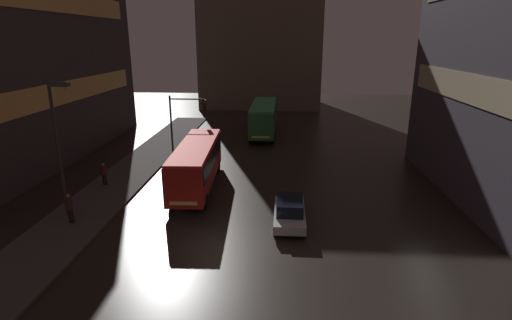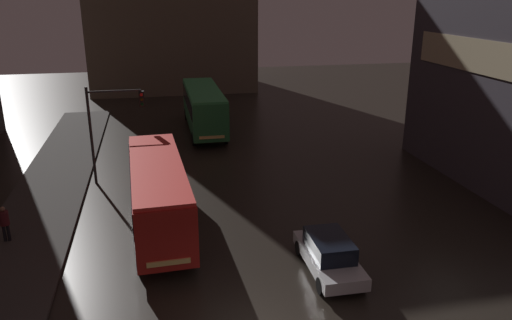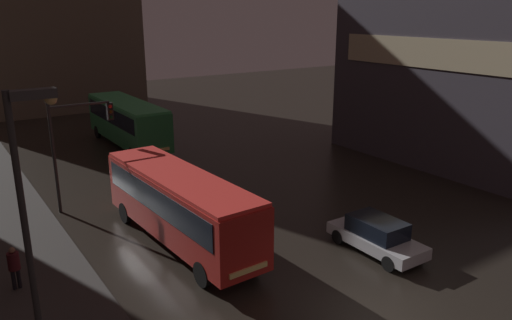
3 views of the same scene
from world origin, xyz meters
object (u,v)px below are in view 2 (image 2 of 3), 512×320
(bus_near, at_px, (158,189))
(traffic_light_main, at_px, (110,118))
(car_taxi, at_px, (329,254))
(bus_far, at_px, (204,105))
(pedestrian_near, at_px, (4,220))

(bus_near, bearing_deg, traffic_light_main, -72.52)
(bus_near, relative_size, car_taxi, 2.36)
(bus_far, height_order, traffic_light_main, traffic_light_main)
(car_taxi, bearing_deg, bus_near, -38.91)
(bus_near, xyz_separation_m, pedestrian_near, (-6.73, -0.25, -0.85))
(bus_far, distance_m, traffic_light_main, 12.36)
(bus_near, distance_m, bus_far, 17.57)
(bus_near, bearing_deg, car_taxi, 138.09)
(bus_far, distance_m, car_taxi, 22.67)
(bus_near, distance_m, car_taxi, 8.54)
(pedestrian_near, height_order, traffic_light_main, traffic_light_main)
(bus_near, bearing_deg, bus_far, -105.51)
(bus_near, xyz_separation_m, traffic_light_main, (-2.43, 6.68, 1.89))
(bus_far, relative_size, car_taxi, 2.48)
(traffic_light_main, bearing_deg, car_taxi, -53.40)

